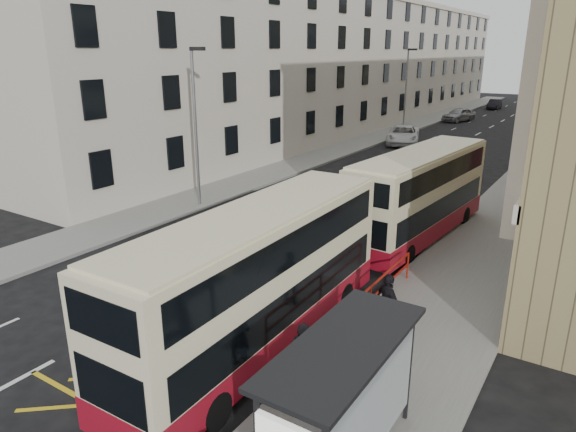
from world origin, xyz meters
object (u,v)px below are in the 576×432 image
Objects in this scene: street_lamp_far at (406,86)px; car_dark at (495,104)px; street_lamp_near at (196,119)px; car_silver at (459,115)px; pedestrian_near at (303,357)px; double_decker_rear at (420,195)px; bus_shelter at (341,389)px; car_red at (551,114)px; pedestrian_mid at (366,392)px; pedestrian_far at (388,304)px; white_van at (403,135)px; double_decker_front at (259,280)px.

car_dark is at bearing 84.57° from street_lamp_far.
street_lamp_near is 1.70× the size of car_silver.
double_decker_rear is at bearing -91.93° from pedestrian_near.
double_decker_rear reaches higher than car_silver.
bus_shelter is 61.58m from car_red.
street_lamp_near is 11.76m from double_decker_rear.
pedestrian_mid is at bearing -70.42° from street_lamp_far.
pedestrian_far is (0.65, 3.60, 0.00)m from pedestrian_near.
street_lamp_near is 1.39× the size of white_van.
street_lamp_near is (-14.69, 12.39, 2.50)m from bus_shelter.
double_decker_rear is 24.50m from white_van.
street_lamp_near is 18.42m from pedestrian_mid.
car_silver is (2.09, 12.32, -3.84)m from street_lamp_far.
white_van is (-12.37, 35.02, -0.16)m from pedestrian_mid.
bus_shelter is at bearing 137.59° from pedestrian_far.
car_silver is (-0.03, 18.06, -0.00)m from white_van.
double_decker_front is 5.63× the size of pedestrian_near.
car_red is (-2.30, 55.94, -0.28)m from pedestrian_far.
street_lamp_near is 16.88m from pedestrian_near.
street_lamp_far is at bearing 92.45° from white_van.
double_decker_front reaches higher than car_dark.
street_lamp_near is at bearing -112.87° from white_van.
pedestrian_near is at bearing -59.09° from car_silver.
car_silver is 16.24m from car_dark.
bus_shelter is at bearing -71.89° from double_decker_rear.
street_lamp_near reaches higher than double_decker_front.
street_lamp_near is 1.93× the size of car_dark.
pedestrian_mid is at bearing -71.02° from double_decker_rear.
double_decker_front is at bearing 86.20° from car_red.
pedestrian_near is 0.43× the size of car_dark.
street_lamp_near is 4.44× the size of pedestrian_far.
pedestrian_far is at bearing -70.03° from street_lamp_far.
car_dark is (-8.64, 56.96, -1.31)m from double_decker_rear.
pedestrian_near is at bearing 114.16° from pedestrian_far.
double_decker_front is at bearing -84.89° from car_dark.
double_decker_rear is at bearing -85.72° from white_van.
double_decker_rear is at bearing -57.69° from car_silver.
car_silver is at bearing 33.50° from car_red.
car_red is at bearing 59.79° from street_lamp_far.
double_decker_front is 4.27m from pedestrian_mid.
street_lamp_near reaches higher than white_van.
pedestrian_far reaches higher than car_red.
street_lamp_near is 14.37m from double_decker_front.
double_decker_rear is at bearing 103.45° from bus_shelter.
street_lamp_far is (0.00, 30.00, 0.00)m from street_lamp_near.
pedestrian_far is at bearing -82.27° from car_dark.
street_lamp_far is 1.39× the size of white_van.
pedestrian_mid is 70.30m from car_dark.
bus_shelter is 1.02× the size of car_dark.
car_red is (-3.59, 61.46, -1.37)m from bus_shelter.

